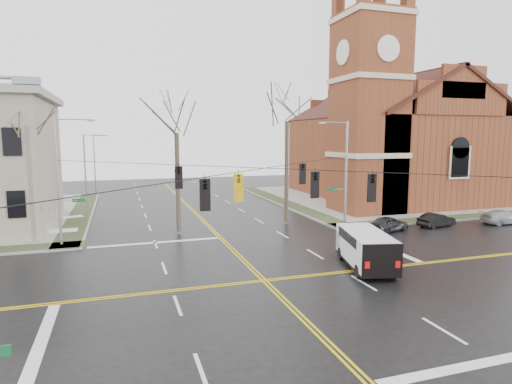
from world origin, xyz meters
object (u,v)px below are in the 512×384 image
object	(u,v)px
signal_pole_ne	(344,170)
parked_car_a	(388,224)
signal_pole_nw	(60,178)
tree_ne	(287,114)
parked_car_c	(503,217)
tree_nw_near	(176,126)
streetlight_north_b	(95,159)
parked_car_b	(436,220)
church	(387,132)
cargo_van	(364,246)
tree_nw_far	(27,130)
streetlight_north_a	(87,168)

from	to	relation	value
signal_pole_ne	parked_car_a	xyz separation A→B (m)	(2.50, -3.11, -4.30)
signal_pole_nw	tree_ne	size ratio (longest dim) A/B	0.66
parked_car_c	tree_ne	distance (m)	21.71
tree_nw_near	tree_ne	xyz separation A→B (m)	(9.87, 1.08, 1.12)
parked_car_a	parked_car_c	size ratio (longest dim) A/B	0.90
streetlight_north_b	parked_car_b	world-z (taller)	streetlight_north_b
church	parked_car_c	size ratio (longest dim) A/B	6.49
cargo_van	signal_pole_nw	bearing A→B (deg)	163.02
parked_car_b	tree_nw_near	world-z (taller)	tree_nw_near
signal_pole_ne	parked_car_a	size ratio (longest dim) A/B	2.35
parked_car_c	tree_nw_far	bearing A→B (deg)	82.69
parked_car_c	signal_pole_ne	bearing A→B (deg)	77.63
church	tree_ne	bearing A→B (deg)	-149.16
parked_car_c	tree_nw_near	world-z (taller)	tree_nw_near
streetlight_north_a	parked_car_c	size ratio (longest dim) A/B	1.89
signal_pole_ne	streetlight_north_a	bearing A→B (deg)	143.10
signal_pole_nw	parked_car_c	xyz separation A→B (m)	(36.96, -3.61, -4.33)
streetlight_north_b	tree_ne	xyz separation A→B (m)	(17.65, -33.83, 5.33)
signal_pole_nw	tree_ne	bearing A→B (deg)	8.31
streetlight_north_a	parked_car_b	xyz separation A→B (m)	(29.62, -19.29, -3.86)
church	parked_car_a	world-z (taller)	church
church	parked_car_a	distance (m)	21.19
tree_nw_far	parked_car_b	bearing A→B (deg)	-9.50
signal_pole_nw	cargo_van	bearing A→B (deg)	-31.35
signal_pole_ne	parked_car_b	distance (m)	9.23
signal_pole_ne	signal_pole_nw	xyz separation A→B (m)	(-22.64, 0.00, 0.00)
parked_car_a	parked_car_b	size ratio (longest dim) A/B	1.05
parked_car_c	tree_nw_near	xyz separation A→B (m)	(-28.51, 5.20, 8.06)
streetlight_north_b	parked_car_a	xyz separation A→B (m)	(24.48, -39.61, -3.82)
streetlight_north_a	streetlight_north_b	world-z (taller)	same
church	signal_pole_nw	bearing A→B (deg)	-159.79
tree_nw_near	tree_ne	size ratio (longest dim) A/B	0.88
church	parked_car_c	xyz separation A→B (m)	(0.87, -16.89, -7.82)
streetlight_north_b	tree_ne	bearing A→B (deg)	-62.45
parked_car_c	tree_nw_far	size ratio (longest dim) A/B	0.37
signal_pole_nw	cargo_van	world-z (taller)	signal_pole_nw
parked_car_a	tree_nw_near	xyz separation A→B (m)	(-16.70, 4.70, 8.02)
cargo_van	parked_car_b	bearing A→B (deg)	47.77
parked_car_a	cargo_van	bearing A→B (deg)	120.45
signal_pole_ne	parked_car_c	bearing A→B (deg)	-14.14
cargo_van	tree_ne	world-z (taller)	tree_ne
cargo_van	tree_ne	size ratio (longest dim) A/B	0.45
parked_car_a	church	bearing A→B (deg)	-50.61
parked_car_b	parked_car_c	bearing A→B (deg)	-108.20
parked_car_c	tree_nw_near	bearing A→B (deg)	81.44
signal_pole_ne	signal_pole_nw	bearing A→B (deg)	180.00
church	tree_nw_far	world-z (taller)	church
parked_car_a	streetlight_north_b	bearing A→B (deg)	14.83
parked_car_a	parked_car_b	distance (m)	5.15
streetlight_north_b	church	bearing A→B (deg)	-33.25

